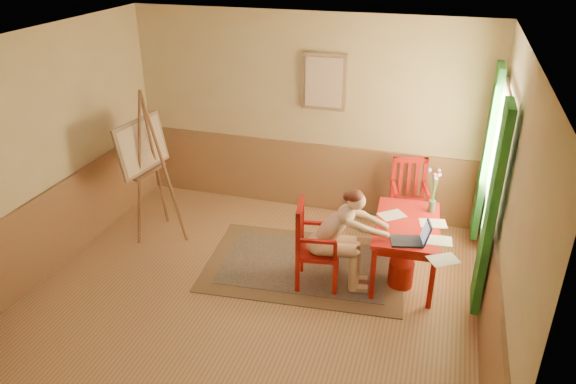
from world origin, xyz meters
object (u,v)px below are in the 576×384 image
(figure, at_px, (339,235))
(chair_left, at_px, (314,245))
(easel, at_px, (145,152))
(table, at_px, (407,230))
(chair_back, at_px, (409,199))
(laptop, at_px, (413,238))

(figure, bearing_deg, chair_left, -173.96)
(chair_left, distance_m, easel, 2.51)
(table, height_order, easel, easel)
(table, bearing_deg, chair_back, 93.68)
(chair_back, bearing_deg, chair_left, -121.95)
(chair_left, distance_m, chair_back, 1.74)
(chair_left, distance_m, figure, 0.33)
(table, relative_size, laptop, 2.77)
(figure, relative_size, easel, 0.62)
(chair_back, xyz_separation_m, figure, (-0.64, -1.45, 0.16))
(chair_back, relative_size, laptop, 2.34)
(chair_left, relative_size, laptop, 2.30)
(table, distance_m, figure, 0.82)
(chair_back, xyz_separation_m, laptop, (0.16, -1.43, 0.25))
(chair_back, xyz_separation_m, easel, (-3.29, -0.96, 0.66))
(figure, xyz_separation_m, laptop, (0.79, 0.01, 0.08))
(laptop, bearing_deg, table, 102.45)
(chair_back, distance_m, laptop, 1.46)
(laptop, bearing_deg, figure, -179.10)
(chair_left, relative_size, chair_back, 0.98)
(laptop, xyz_separation_m, easel, (-3.44, 0.47, 0.41))
(chair_left, bearing_deg, laptop, 2.26)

